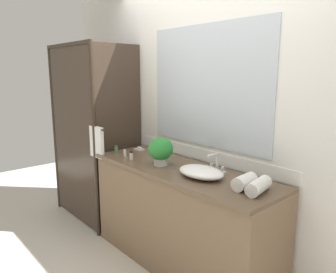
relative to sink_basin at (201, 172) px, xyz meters
The scene contains 13 objects.
ground_plane 0.98m from the sink_basin, behind, with size 8.00×8.00×0.00m, color beige.
wall_back_with_mirror 0.59m from the sink_basin, 126.02° to the left, with size 4.40×0.06×2.60m.
vanity_cabinet 0.56m from the sink_basin, behind, with size 1.80×0.58×0.90m.
shower_enclosure 1.56m from the sink_basin, behind, with size 1.20×0.59×2.00m.
sink_basin is the anchor object (origin of this frame).
faucet 0.18m from the sink_basin, 90.00° to the left, with size 0.17×0.13×0.16m.
potted_plant 0.46m from the sink_basin, behind, with size 0.22×0.22×0.25m.
soap_dish 1.04m from the sink_basin, behind, with size 0.10×0.07×0.04m.
amenity_bottle_conditioner 0.77m from the sink_basin, behind, with size 0.03×0.03×0.08m.
amenity_bottle_lotion 0.91m from the sink_basin, behind, with size 0.03×0.03×0.09m.
amenity_bottle_body_wash 1.08m from the sink_basin, behind, with size 0.03×0.03×0.08m.
rolled_towel_near_edge 0.49m from the sink_basin, ahead, with size 0.09×0.09×0.24m, color white.
rolled_towel_middle 0.38m from the sink_basin, ahead, with size 0.10×0.10×0.20m, color white.
Camera 1 is at (1.89, -1.80, 1.69)m, focal length 34.45 mm.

